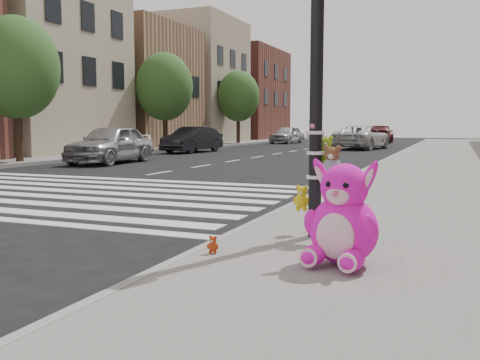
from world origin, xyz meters
The scene contains 19 objects.
ground centered at (0.00, 0.00, 0.00)m, with size 120.00×120.00×0.00m, color black.
sidewalk_far centered at (-13.50, 20.00, 0.07)m, with size 6.00×80.00×0.14m, color slate.
curb_edge centered at (1.55, 10.00, 0.07)m, with size 0.12×80.00×0.15m, color gray.
crosswalk centered at (-4.50, 5.20, 0.01)m, with size 11.00×6.00×0.01m, color silver, non-canonical shape.
bld_far_b centered at (-15.50, 17.00, 5.50)m, with size 6.00×8.00×11.00m, color #C2B195.
bld_far_c centered at (-15.50, 26.00, 4.00)m, with size 6.00×8.00×8.00m, color #A87B59.
bld_far_d centered at (-15.50, 35.00, 5.00)m, with size 6.00×8.00×10.00m, color tan.
bld_far_e centered at (-15.50, 46.00, 4.50)m, with size 6.00×10.00×9.00m, color brown.
signal_pole centered at (2.63, 1.80, 1.78)m, with size 0.69×0.48×4.00m.
tree_far_a centered at (-11.20, 11.00, 3.65)m, with size 3.20×3.20×5.44m.
tree_far_b centered at (-11.20, 22.00, 3.65)m, with size 3.20×3.20×5.44m.
tree_far_c centered at (-11.20, 33.00, 3.65)m, with size 3.20×3.20×5.44m.
pink_bunny centered at (3.19, 0.57, 0.58)m, with size 0.77×0.87×1.08m.
red_teddy centered at (1.80, 0.50, 0.24)m, with size 0.13×0.09×0.20m, color #B73612, non-canonical shape.
car_silver_far centered at (-8.52, 13.08, 0.77)m, with size 1.82×4.54×1.55m, color #A9A9AE.
car_dark_far centered at (-9.27, 21.62, 0.71)m, with size 1.50×4.30×1.42m, color black.
car_white_near centered at (-1.30, 29.17, 0.74)m, with size 2.44×5.29×1.47m, color silver.
car_maroon_near centered at (-1.77, 41.54, 0.72)m, with size 2.02×4.96×1.44m, color maroon.
car_silver_deep centered at (-8.60, 37.16, 0.71)m, with size 1.68×4.17×1.42m, color silver.
Camera 1 is at (4.22, -4.68, 1.54)m, focal length 40.00 mm.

